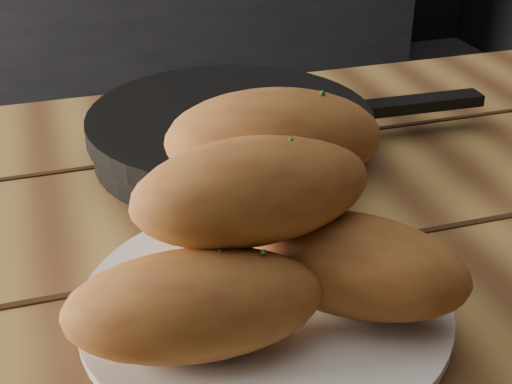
% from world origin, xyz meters
% --- Properties ---
extents(plate, '(0.25, 0.25, 0.02)m').
position_xyz_m(plate, '(0.12, -0.66, 0.76)').
color(plate, white).
rests_on(plate, table).
extents(bread_rolls, '(0.27, 0.24, 0.14)m').
position_xyz_m(bread_rolls, '(0.12, -0.66, 0.83)').
color(bread_rolls, '#B97D33').
rests_on(bread_rolls, plate).
extents(skillet, '(0.42, 0.28, 0.05)m').
position_xyz_m(skillet, '(0.17, -0.40, 0.77)').
color(skillet, black).
rests_on(skillet, table).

